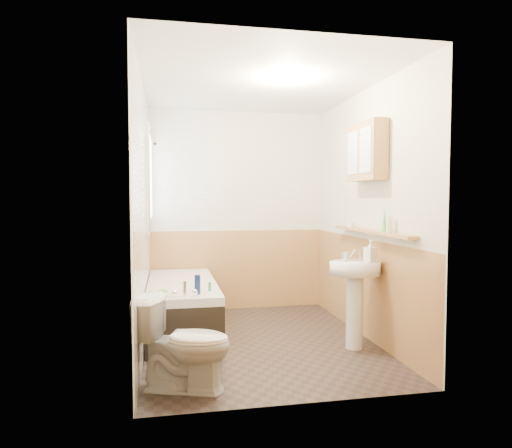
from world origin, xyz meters
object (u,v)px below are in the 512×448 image
object	(u,v)px
toilet	(184,344)
medicine_cabinet	(366,152)
bathtub	(182,305)
sink	(355,286)
pine_shelf	(370,231)

from	to	relation	value
toilet	medicine_cabinet	size ratio (longest dim) A/B	1.12
bathtub	medicine_cabinet	size ratio (longest dim) A/B	2.80
bathtub	sink	world-z (taller)	sink
pine_shelf	medicine_cabinet	bearing A→B (deg)	117.53
toilet	bathtub	bearing A→B (deg)	17.26
bathtub	sink	bearing A→B (deg)	-29.04
toilet	pine_shelf	bearing A→B (deg)	-49.11
bathtub	pine_shelf	distance (m)	2.09
bathtub	toilet	bearing A→B (deg)	-91.14
bathtub	toilet	distance (m)	1.50
sink	toilet	bearing A→B (deg)	-157.02
bathtub	medicine_cabinet	xyz separation A→B (m)	(1.74, -0.70, 1.58)
medicine_cabinet	toilet	bearing A→B (deg)	-155.73
bathtub	pine_shelf	size ratio (longest dim) A/B	1.10
bathtub	sink	size ratio (longest dim) A/B	1.86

